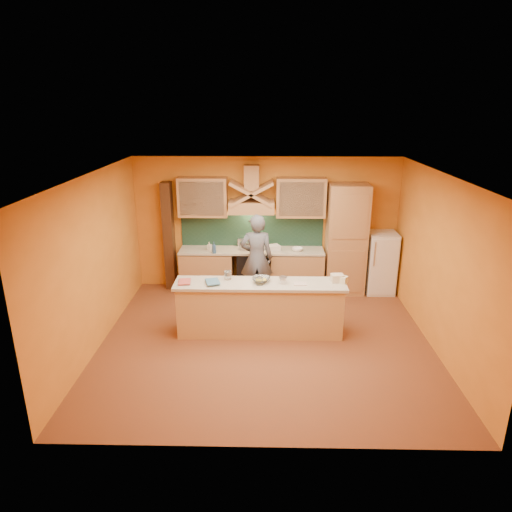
{
  "coord_description": "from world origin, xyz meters",
  "views": [
    {
      "loc": [
        -0.01,
        -6.84,
        3.84
      ],
      "look_at": [
        -0.18,
        0.9,
        1.22
      ],
      "focal_mm": 32.0,
      "sensor_mm": 36.0,
      "label": 1
    }
  ],
  "objects_px": {
    "fridge": "(380,263)",
    "mixing_bowl": "(261,279)",
    "person": "(256,258)",
    "stove": "(252,271)",
    "kitchen_scale": "(283,281)"
  },
  "relations": [
    {
      "from": "fridge",
      "to": "kitchen_scale",
      "type": "relative_size",
      "value": 12.2
    },
    {
      "from": "stove",
      "to": "kitchen_scale",
      "type": "bearing_deg",
      "value": -72.9
    },
    {
      "from": "fridge",
      "to": "mixing_bowl",
      "type": "relative_size",
      "value": 4.31
    },
    {
      "from": "person",
      "to": "mixing_bowl",
      "type": "height_order",
      "value": "person"
    },
    {
      "from": "person",
      "to": "stove",
      "type": "bearing_deg",
      "value": -79.87
    },
    {
      "from": "fridge",
      "to": "mixing_bowl",
      "type": "bearing_deg",
      "value": -143.38
    },
    {
      "from": "stove",
      "to": "fridge",
      "type": "distance_m",
      "value": 2.71
    },
    {
      "from": "kitchen_scale",
      "to": "person",
      "type": "bearing_deg",
      "value": 103.7
    },
    {
      "from": "fridge",
      "to": "kitchen_scale",
      "type": "height_order",
      "value": "fridge"
    },
    {
      "from": "fridge",
      "to": "person",
      "type": "bearing_deg",
      "value": -169.4
    },
    {
      "from": "person",
      "to": "kitchen_scale",
      "type": "relative_size",
      "value": 16.79
    },
    {
      "from": "fridge",
      "to": "mixing_bowl",
      "type": "distance_m",
      "value": 3.11
    },
    {
      "from": "mixing_bowl",
      "to": "person",
      "type": "bearing_deg",
      "value": 94.42
    },
    {
      "from": "fridge",
      "to": "kitchen_scale",
      "type": "bearing_deg",
      "value": -137.93
    },
    {
      "from": "kitchen_scale",
      "to": "mixing_bowl",
      "type": "height_order",
      "value": "kitchen_scale"
    }
  ]
}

